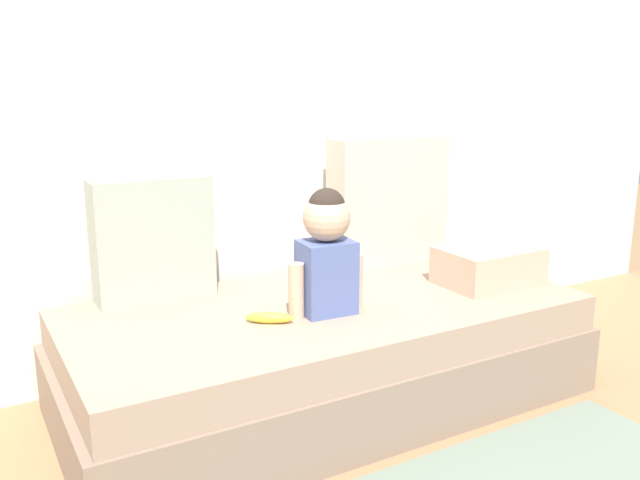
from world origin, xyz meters
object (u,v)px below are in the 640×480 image
toddler (327,249)px  folded_blanket (489,266)px  throw_pillow_left (153,239)px  throw_pillow_right (388,201)px  banana (269,318)px  couch (325,352)px

toddler → folded_blanket: toddler is taller
throw_pillow_left → folded_blanket: throw_pillow_left is taller
throw_pillow_right → banana: (-0.83, -0.46, -0.27)m
couch → toddler: toddler is taller
folded_blanket → banana: bearing=178.4°
throw_pillow_right → couch: bearing=-145.7°
throw_pillow_right → toddler: size_ratio=1.25×
toddler → throw_pillow_left: bearing=137.1°
throw_pillow_right → toddler: (-0.59, -0.46, -0.05)m
toddler → throw_pillow_right: bearing=37.9°
banana → toddler: bearing=0.2°
couch → banana: banana is taller
toddler → folded_blanket: 0.78m
throw_pillow_left → folded_blanket: (1.26, -0.49, -0.16)m
throw_pillow_left → couch: bearing=-34.3°
folded_blanket → throw_pillow_right: bearing=108.8°
couch → banana: bearing=-162.0°
throw_pillow_right → folded_blanket: size_ratio=1.44×
throw_pillow_right → banana: 0.98m
couch → banana: 0.37m
couch → folded_blanket: bearing=-9.4°
throw_pillow_left → banana: 0.58m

